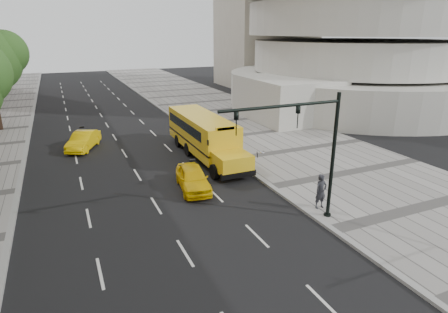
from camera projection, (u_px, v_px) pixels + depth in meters
name	position (u px, v px, depth m)	size (l,w,h in m)	color
ground	(152.00, 173.00, 25.09)	(140.00, 140.00, 0.00)	black
sidewalk_museum	(301.00, 150.00, 29.68)	(12.00, 140.00, 0.15)	gray
curb_museum	(233.00, 160.00, 27.38)	(0.30, 140.00, 0.15)	gray
curb_far	(18.00, 191.00, 22.00)	(0.30, 140.00, 0.15)	gray
school_bus	(203.00, 133.00, 28.10)	(2.96, 11.56, 3.19)	yellow
taxi_near	(193.00, 178.00, 22.29)	(1.66, 4.12, 1.40)	yellow
taxi_far	(83.00, 141.00, 29.87)	(1.48, 4.25, 1.40)	yellow
pedestrian	(321.00, 191.00, 19.53)	(0.68, 0.45, 1.87)	#292A30
traffic_signal	(310.00, 144.00, 17.17)	(6.18, 0.36, 6.40)	black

